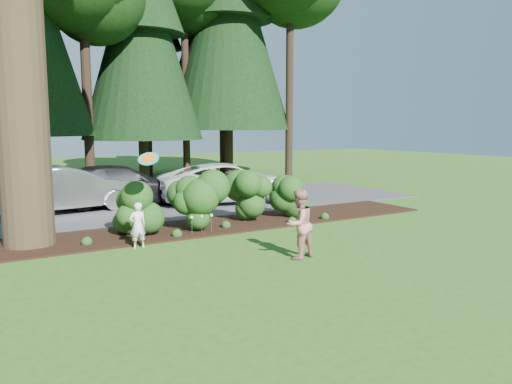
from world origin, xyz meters
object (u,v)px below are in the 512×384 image
Objects in this scene: child at (138,225)px; frisbee at (148,159)px; adult at (299,224)px; car_silver_wagon at (67,189)px; car_dark_suv at (121,185)px; car_white_suv at (228,183)px.

frisbee reaches higher than child.
car_silver_wagon is at bearing -83.81° from adult.
frisbee is at bearing -59.63° from adult.
car_dark_suv is 7.21m from frisbee.
adult is at bearing -166.47° from car_silver_wagon.
adult reaches higher than car_dark_suv.
car_silver_wagon is 8.58× the size of frisbee.
adult reaches higher than child.
car_silver_wagon reaches higher than car_dark_suv.
car_dark_suv is at bearing 80.73° from car_white_suv.
car_dark_suv is 9.21× the size of frisbee.
frisbee reaches higher than car_dark_suv.
car_white_suv is at bearing -136.33° from child.
car_dark_suv is at bearing 79.76° from frisbee.
car_silver_wagon is at bearing 96.60° from frisbee.
frisbee is at bearing -179.96° from car_silver_wagon.
child is at bearing 147.03° from frisbee.
car_white_suv is at bearing -105.27° from car_silver_wagon.
car_silver_wagon is at bearing 91.42° from car_white_suv.
car_silver_wagon is 4.21× the size of child.
child is (0.49, -6.32, -0.25)m from car_silver_wagon.
child is at bearing 172.59° from car_dark_suv.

